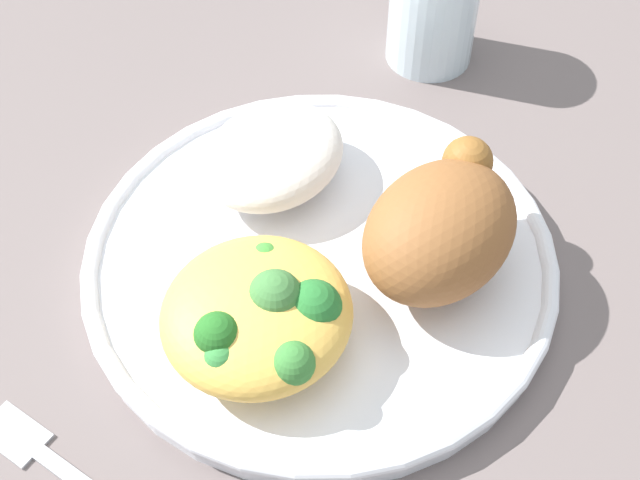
# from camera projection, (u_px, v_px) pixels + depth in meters

# --- Properties ---
(ground_plane) EXTENTS (2.00, 2.00, 0.00)m
(ground_plane) POSITION_uv_depth(u_px,v_px,m) (320.00, 271.00, 0.50)
(ground_plane) COLOR #685C5A
(plate) EXTENTS (0.27, 0.27, 0.02)m
(plate) POSITION_uv_depth(u_px,v_px,m) (320.00, 261.00, 0.50)
(plate) COLOR white
(plate) RESTS_ON ground_plane
(roasted_chicken) EXTENTS (0.10, 0.07, 0.06)m
(roasted_chicken) POSITION_uv_depth(u_px,v_px,m) (441.00, 228.00, 0.46)
(roasted_chicken) COLOR brown
(roasted_chicken) RESTS_ON plate
(rice_pile) EXTENTS (0.09, 0.08, 0.04)m
(rice_pile) POSITION_uv_depth(u_px,v_px,m) (273.00, 156.00, 0.51)
(rice_pile) COLOR silver
(rice_pile) RESTS_ON plate
(mac_cheese_with_broccoli) EXTENTS (0.10, 0.10, 0.05)m
(mac_cheese_with_broccoli) POSITION_uv_depth(u_px,v_px,m) (261.00, 314.00, 0.44)
(mac_cheese_with_broccoli) COLOR #ECB44D
(mac_cheese_with_broccoli) RESTS_ON plate
(water_glass) EXTENTS (0.06, 0.06, 0.09)m
(water_glass) POSITION_uv_depth(u_px,v_px,m) (434.00, 3.00, 0.59)
(water_glass) COLOR silver
(water_glass) RESTS_ON ground_plane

